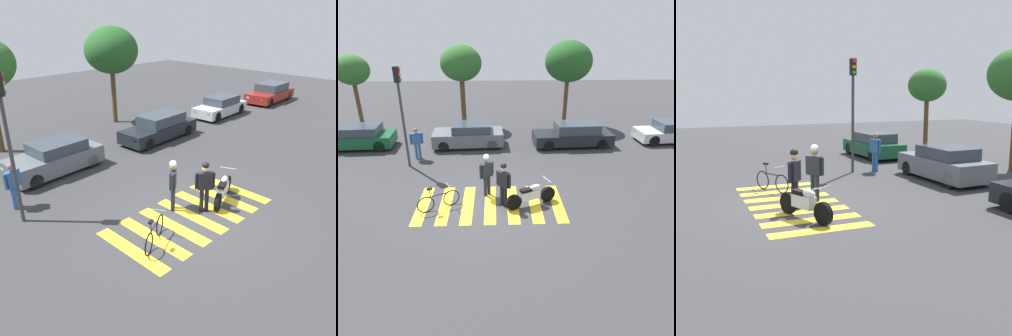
% 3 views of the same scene
% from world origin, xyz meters
% --- Properties ---
extents(ground_plane, '(60.00, 60.00, 0.00)m').
position_xyz_m(ground_plane, '(0.00, 0.00, 0.00)').
color(ground_plane, '#38383A').
extents(police_motorcycle, '(2.07, 1.04, 1.04)m').
position_xyz_m(police_motorcycle, '(1.62, -0.14, 0.46)').
color(police_motorcycle, black).
rests_on(police_motorcycle, ground_plane).
extents(leaning_bicycle, '(1.54, 0.84, 1.00)m').
position_xyz_m(leaning_bicycle, '(-2.00, -0.27, 0.38)').
color(leaning_bicycle, black).
rests_on(leaning_bicycle, ground_plane).
extents(officer_on_foot, '(0.57, 0.47, 1.88)m').
position_xyz_m(officer_on_foot, '(-0.13, 0.74, 1.10)').
color(officer_on_foot, '#1E232D').
rests_on(officer_on_foot, ground_plane).
extents(officer_by_motorcycle, '(0.55, 0.48, 1.88)m').
position_xyz_m(officer_by_motorcycle, '(0.54, -0.12, 1.10)').
color(officer_by_motorcycle, black).
rests_on(officer_by_motorcycle, ground_plane).
extents(pedestrian_bystander, '(0.65, 0.35, 1.72)m').
position_xyz_m(pedestrian_bystander, '(-3.92, 4.79, 0.99)').
color(pedestrian_bystander, '#2D5999').
rests_on(pedestrian_bystander, ground_plane).
extents(crosswalk_stripes, '(5.85, 2.88, 0.01)m').
position_xyz_m(crosswalk_stripes, '(0.00, 0.00, 0.00)').
color(crosswalk_stripes, yellow).
rests_on(crosswalk_stripes, ground_plane).
extents(car_green_compact, '(4.07, 1.94, 1.33)m').
position_xyz_m(car_green_compact, '(-7.69, 6.56, 0.64)').
color(car_green_compact, black).
rests_on(car_green_compact, ground_plane).
extents(car_grey_coupe, '(4.14, 1.98, 1.38)m').
position_xyz_m(car_grey_coupe, '(-1.32, 6.61, 0.66)').
color(car_grey_coupe, black).
rests_on(car_grey_coupe, ground_plane).
extents(car_black_suv, '(4.66, 1.89, 1.38)m').
position_xyz_m(car_black_suv, '(4.88, 6.47, 0.65)').
color(car_black_suv, black).
rests_on(car_black_suv, ground_plane).
extents(car_silver_sedan, '(4.21, 1.87, 1.29)m').
position_xyz_m(car_silver_sedan, '(11.07, 6.95, 0.62)').
color(car_silver_sedan, black).
rests_on(car_silver_sedan, ground_plane).
extents(traffic_light_pole, '(0.33, 0.25, 4.90)m').
position_xyz_m(traffic_light_pole, '(-4.15, 3.81, 3.24)').
color(traffic_light_pole, '#38383D').
rests_on(traffic_light_pole, ground_plane).
extents(street_tree_near, '(2.30, 2.30, 4.84)m').
position_xyz_m(street_tree_near, '(-9.22, 10.83, 3.81)').
color(street_tree_near, brown).
rests_on(street_tree_near, ground_plane).
extents(street_tree_mid, '(2.75, 2.75, 5.43)m').
position_xyz_m(street_tree_mid, '(-1.97, 10.83, 4.21)').
color(street_tree_mid, brown).
rests_on(street_tree_mid, ground_plane).
extents(street_tree_far, '(3.16, 3.16, 5.68)m').
position_xyz_m(street_tree_far, '(5.25, 10.83, 4.31)').
color(street_tree_far, brown).
rests_on(street_tree_far, ground_plane).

